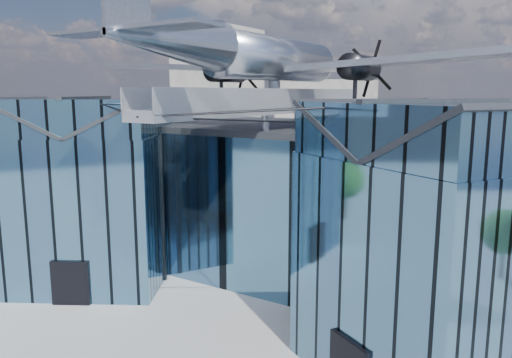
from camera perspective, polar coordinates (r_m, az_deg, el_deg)
The scene contains 3 objects.
ground_plane at distance 29.01m, azimuth -2.20°, elevation -14.74°, with size 120.00×120.00×0.00m, color gray.
museum at distance 32.00m, azimuth 3.68°, elevation -1.94°, with size 32.88×24.50×17.60m.
bg_towers at distance 73.42m, azimuth 22.04°, elevation 7.57°, with size 77.00×24.50×26.00m.
Camera 1 is at (15.08, -21.63, 12.11)m, focal length 35.00 mm.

